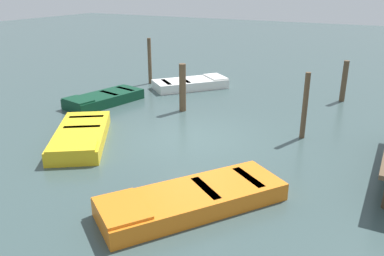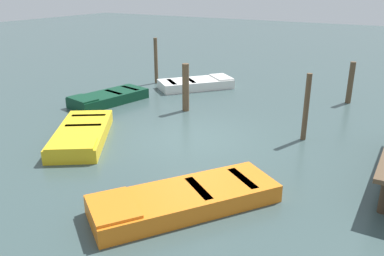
{
  "view_description": "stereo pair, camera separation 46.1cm",
  "coord_description": "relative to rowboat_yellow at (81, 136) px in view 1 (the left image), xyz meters",
  "views": [
    {
      "loc": [
        10.07,
        5.44,
        4.59
      ],
      "look_at": [
        0.0,
        0.0,
        0.35
      ],
      "focal_mm": 36.89,
      "sensor_mm": 36.0,
      "label": 1
    },
    {
      "loc": [
        9.84,
        5.85,
        4.59
      ],
      "look_at": [
        0.0,
        0.0,
        0.35
      ],
      "focal_mm": 36.89,
      "sensor_mm": 36.0,
      "label": 2
    }
  ],
  "objects": [
    {
      "name": "mooring_piling_near_left",
      "position": [
        -3.58,
        5.83,
        0.82
      ],
      "size": [
        0.16,
        0.16,
        2.08
      ],
      "primitive_type": "cylinder",
      "color": "brown",
      "rests_on": "ground_plane"
    },
    {
      "name": "mooring_piling_mid_left",
      "position": [
        -8.46,
        6.27,
        0.62
      ],
      "size": [
        0.22,
        0.22,
        1.66
      ],
      "primitive_type": "cylinder",
      "color": "brown",
      "rests_on": "ground_plane"
    },
    {
      "name": "mooring_piling_far_left",
      "position": [
        -7.23,
        -2.36,
        0.86
      ],
      "size": [
        0.17,
        0.17,
        2.16
      ],
      "primitive_type": "cylinder",
      "color": "brown",
      "rests_on": "ground_plane"
    },
    {
      "name": "ground_plane",
      "position": [
        -1.87,
        2.83,
        -0.22
      ],
      "size": [
        80.0,
        80.0,
        0.0
      ],
      "primitive_type": "plane",
      "color": "#384C4C"
    },
    {
      "name": "rowboat_yellow",
      "position": [
        0.0,
        0.0,
        0.0
      ],
      "size": [
        3.74,
        3.2,
        0.46
      ],
      "rotation": [
        0.0,
        0.0,
        0.6
      ],
      "color": "gold",
      "rests_on": "ground_plane"
    },
    {
      "name": "rowboat_dark_green",
      "position": [
        -3.5,
        -2.06,
        0.0
      ],
      "size": [
        3.33,
        1.91,
        0.46
      ],
      "rotation": [
        0.0,
        0.0,
        6.08
      ],
      "color": "#0C3823",
      "rests_on": "ground_plane"
    },
    {
      "name": "rowboat_orange",
      "position": [
        1.68,
        4.74,
        -0.0
      ],
      "size": [
        4.12,
        3.44,
        0.46
      ],
      "rotation": [
        0.0,
        0.0,
        5.68
      ],
      "color": "orange",
      "rests_on": "ground_plane"
    },
    {
      "name": "rowboat_white",
      "position": [
        -7.35,
        -0.2,
        0.0
      ],
      "size": [
        3.44,
        3.2,
        0.46
      ],
      "rotation": [
        0.0,
        0.0,
        2.45
      ],
      "color": "silver",
      "rests_on": "ground_plane"
    },
    {
      "name": "mooring_piling_far_right",
      "position": [
        -4.22,
        1.16,
        0.68
      ],
      "size": [
        0.25,
        0.25,
        1.79
      ],
      "primitive_type": "cylinder",
      "color": "brown",
      "rests_on": "ground_plane"
    }
  ]
}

